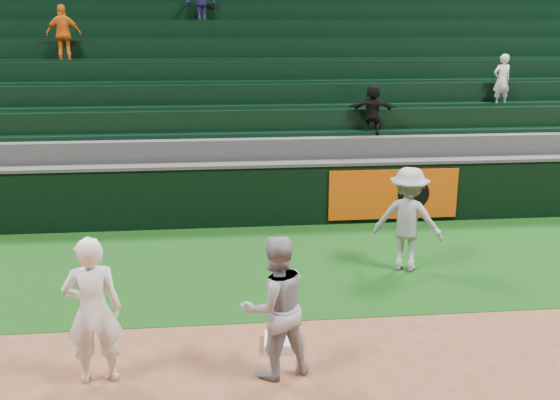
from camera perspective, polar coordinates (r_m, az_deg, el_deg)
The scene contains 8 objects.
ground at distance 7.65m, azimuth -1.64°, elevation -14.20°, with size 70.00×70.00×0.00m, color brown.
foul_grass at distance 10.35m, azimuth -2.91°, elevation -5.96°, with size 36.00×4.20×0.01m, color #0D360D.
first_base at distance 7.89m, azimuth 0.20°, elevation -12.79°, with size 0.44×0.44×0.10m, color silver.
first_baseman at distance 7.12m, azimuth -16.72°, elevation -9.66°, with size 0.61×0.40×1.68m, color white.
baserunner at distance 6.96m, azimuth -0.45°, elevation -9.74°, with size 0.80×0.62×1.64m, color #9D9FA7.
base_coach at distance 10.11m, azimuth 11.62°, elevation -1.74°, with size 1.09×0.62×1.68m, color #A1A4AF.
field_wall at distance 12.25m, azimuth -3.39°, elevation 0.54°, with size 36.00×0.45×1.25m.
stadium_seating at distance 15.74m, azimuth -4.23°, elevation 7.83°, with size 36.00×5.95×5.20m.
Camera 1 is at (-0.48, -6.63, 3.78)m, focal length 40.00 mm.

